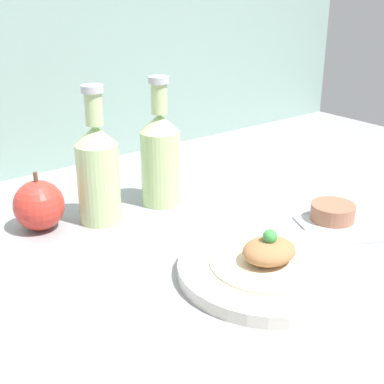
# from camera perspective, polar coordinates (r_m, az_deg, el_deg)

# --- Properties ---
(ground_plane) EXTENTS (1.80, 1.10, 0.04)m
(ground_plane) POSITION_cam_1_polar(r_m,az_deg,el_deg) (0.87, 1.49, -7.69)
(ground_plane) COLOR gray
(plate) EXTENTS (0.27, 0.27, 0.02)m
(plate) POSITION_cam_1_polar(r_m,az_deg,el_deg) (0.81, 8.11, -8.00)
(plate) COLOR silver
(plate) RESTS_ON ground_plane
(plated_food) EXTENTS (0.17, 0.17, 0.06)m
(plated_food) POSITION_cam_1_polar(r_m,az_deg,el_deg) (0.80, 8.20, -6.63)
(plated_food) COLOR beige
(plated_food) RESTS_ON plate
(cider_bottle_left) EXTENTS (0.08, 0.08, 0.25)m
(cider_bottle_left) POSITION_cam_1_polar(r_m,az_deg,el_deg) (0.95, -10.01, 2.33)
(cider_bottle_left) COLOR #B7D18E
(cider_bottle_left) RESTS_ON ground_plane
(cider_bottle_right) EXTENTS (0.08, 0.08, 0.25)m
(cider_bottle_right) POSITION_cam_1_polar(r_m,az_deg,el_deg) (1.02, -3.39, 3.91)
(cider_bottle_right) COLOR #B7D18E
(cider_bottle_right) RESTS_ON ground_plane
(apple) EXTENTS (0.09, 0.09, 0.11)m
(apple) POSITION_cam_1_polar(r_m,az_deg,el_deg) (0.96, -16.02, -1.37)
(apple) COLOR red
(apple) RESTS_ON ground_plane
(napkin) EXTENTS (0.20, 0.18, 0.01)m
(napkin) POSITION_cam_1_polar(r_m,az_deg,el_deg) (0.98, 16.48, -3.51)
(napkin) COLOR #B7BCC6
(napkin) RESTS_ON ground_plane
(dipping_bowl) EXTENTS (0.08, 0.08, 0.03)m
(dipping_bowl) POSITION_cam_1_polar(r_m,az_deg,el_deg) (0.99, 14.77, -2.19)
(dipping_bowl) COLOR #996047
(dipping_bowl) RESTS_ON ground_plane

